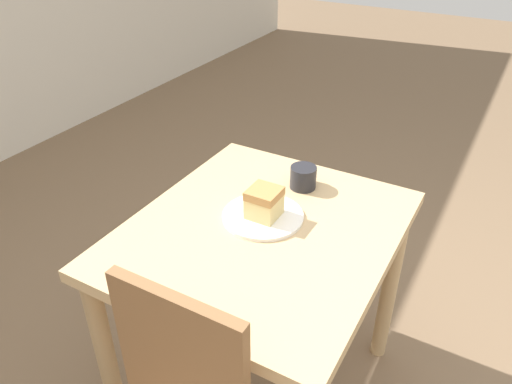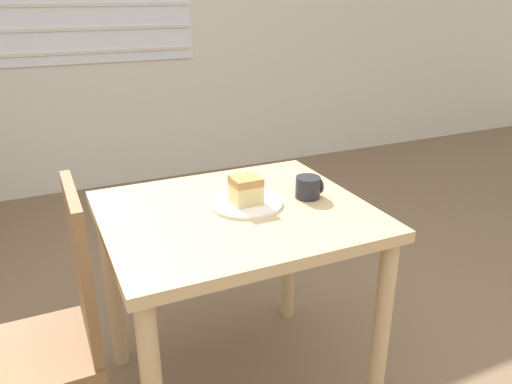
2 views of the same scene
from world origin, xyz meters
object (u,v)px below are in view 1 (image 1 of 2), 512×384
Objects in this scene: plate at (263,216)px; coffee_mug at (304,177)px; dining_table_near at (262,259)px; cake_slice at (264,203)px.

coffee_mug reaches higher than plate.
dining_table_near is 0.33m from coffee_mug.
plate is 0.05m from cake_slice.
dining_table_near is 0.19m from cake_slice.
cake_slice reaches higher than coffee_mug.
cake_slice is 0.24m from coffee_mug.
plate is 0.24m from coffee_mug.
cake_slice is at bearing -114.84° from plate.
dining_table_near is 3.49× the size of plate.
cake_slice is at bearing 173.72° from coffee_mug.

